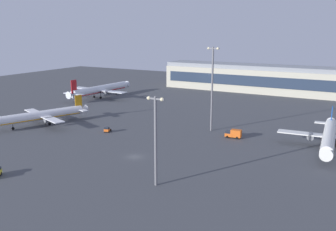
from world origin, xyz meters
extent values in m
plane|color=#424449|center=(0.00, 0.00, 0.00)|extent=(416.00, 416.00, 0.00)
cube|color=#B2AD99|center=(18.25, 138.54, 7.00)|extent=(157.34, 22.00, 14.00)
cube|color=#263347|center=(18.25, 127.34, 7.70)|extent=(151.05, 0.40, 6.16)
cube|color=gray|center=(18.25, 138.54, 15.20)|extent=(157.34, 19.80, 2.40)
cylinder|color=white|center=(-54.40, 13.87, 4.00)|extent=(15.71, 34.20, 3.71)
cone|color=white|center=(-47.80, 31.60, 4.00)|extent=(4.08, 3.72, 3.34)
cube|color=white|center=(-54.06, 14.79, 3.80)|extent=(30.61, 14.53, 0.34)
cube|color=white|center=(-48.45, 29.87, 4.19)|extent=(10.87, 5.93, 0.34)
cube|color=orange|center=(-48.55, 29.59, 7.17)|extent=(1.36, 3.03, 6.34)
cylinder|color=slate|center=(-49.03, 12.92, 3.12)|extent=(3.23, 4.04, 2.15)
cylinder|color=slate|center=(-59.08, 16.66, 3.12)|extent=(3.23, 4.04, 2.15)
cube|color=orange|center=(-54.40, 13.87, 2.98)|extent=(14.39, 31.44, 0.35)
cylinder|color=#333338|center=(-58.31, 3.34, 2.27)|extent=(0.27, 0.27, 3.46)
cylinder|color=black|center=(-58.31, 3.34, 0.54)|extent=(0.74, 1.14, 1.07)
cylinder|color=#333338|center=(-51.53, 15.41, 2.27)|extent=(0.27, 0.27, 3.46)
cylinder|color=black|center=(-51.53, 15.41, 0.54)|extent=(0.74, 1.14, 1.07)
cylinder|color=#333338|center=(-55.56, 16.91, 2.27)|extent=(0.27, 0.27, 3.46)
cylinder|color=black|center=(-55.56, 16.91, 0.54)|extent=(0.74, 1.14, 1.07)
cylinder|color=silver|center=(50.27, 37.02, 4.13)|extent=(6.59, 36.45, 3.83)
cone|color=silver|center=(51.75, 17.74, 4.13)|extent=(3.81, 2.69, 3.64)
cone|color=silver|center=(48.78, 56.51, 4.13)|extent=(3.65, 3.08, 3.44)
cube|color=silver|center=(50.19, 38.03, 3.93)|extent=(32.44, 6.48, 0.35)
cube|color=silver|center=(48.92, 54.60, 4.33)|extent=(11.23, 3.26, 0.35)
cube|color=#19479E|center=(48.95, 54.30, 7.40)|extent=(0.55, 3.24, 6.55)
cylinder|color=slate|center=(44.67, 37.60, 3.22)|extent=(2.49, 3.78, 2.22)
cube|color=#19479E|center=(50.27, 37.02, 3.08)|extent=(5.99, 33.52, 0.36)
cylinder|color=#333338|center=(51.16, 25.45, 2.34)|extent=(0.28, 0.28, 3.58)
cylinder|color=black|center=(51.16, 25.45, 0.55)|extent=(0.49, 1.14, 1.11)
cylinder|color=#333338|center=(52.29, 39.70, 2.34)|extent=(0.28, 0.28, 3.58)
cylinder|color=black|center=(52.29, 39.70, 0.55)|extent=(0.49, 1.14, 1.11)
cylinder|color=#333338|center=(47.87, 39.36, 2.34)|extent=(0.28, 0.28, 3.58)
cylinder|color=black|center=(47.87, 39.36, 0.55)|extent=(0.49, 1.14, 1.11)
cylinder|color=silver|center=(-73.25, 74.75, 4.69)|extent=(7.36, 41.42, 4.35)
cone|color=silver|center=(-71.64, 96.67, 4.69)|extent=(4.32, 3.04, 4.13)
cone|color=silver|center=(-74.87, 52.60, 4.69)|extent=(4.14, 3.48, 3.92)
cube|color=silver|center=(-73.33, 73.61, 4.46)|extent=(36.87, 7.25, 0.40)
cube|color=silver|center=(-74.71, 54.77, 4.92)|extent=(12.76, 3.66, 0.40)
cube|color=red|center=(-74.69, 55.11, 8.41)|extent=(0.61, 3.68, 7.44)
cylinder|color=slate|center=(-79.61, 74.07, 3.66)|extent=(2.81, 4.29, 2.52)
cylinder|color=slate|center=(-67.05, 73.15, 3.66)|extent=(2.81, 4.29, 2.52)
cube|color=red|center=(-73.25, 74.75, 3.50)|extent=(6.68, 38.10, 0.41)
cylinder|color=#333338|center=(-72.28, 87.90, 2.66)|extent=(0.32, 0.32, 4.06)
cylinder|color=black|center=(-72.28, 87.90, 0.63)|extent=(0.55, 1.29, 1.26)
cylinder|color=#333338|center=(-75.97, 72.08, 2.66)|extent=(0.32, 0.32, 4.06)
cylinder|color=black|center=(-75.97, 72.08, 0.63)|extent=(0.55, 1.29, 1.26)
cylinder|color=#333338|center=(-70.95, 71.71, 2.66)|extent=(0.32, 0.32, 4.06)
cylinder|color=black|center=(-70.95, 71.71, 0.63)|extent=(0.55, 1.29, 1.26)
cube|color=#D85919|center=(-24.48, 17.88, 0.90)|extent=(2.16, 2.02, 0.90)
cube|color=#1E232D|center=(-24.48, 17.88, 1.70)|extent=(1.97, 1.80, 0.70)
cylinder|color=black|center=(-23.70, 17.86, 0.45)|extent=(0.53, 0.95, 0.90)
cylinder|color=black|center=(-25.14, 17.46, 0.45)|extent=(0.53, 0.95, 0.90)
cylinder|color=black|center=(-24.24, 19.83, 0.45)|extent=(0.53, 0.95, 0.90)
cylinder|color=black|center=(-25.68, 19.44, 0.45)|extent=(0.53, 0.95, 0.90)
cube|color=#D85919|center=(17.83, 33.83, 1.05)|extent=(2.95, 2.63, 1.20)
cube|color=#1E232D|center=(17.83, 33.83, 2.00)|extent=(2.60, 2.41, 0.70)
cube|color=#D85919|center=(20.30, 34.04, 1.75)|extent=(3.79, 2.61, 2.60)
cylinder|color=black|center=(17.54, 32.75, 0.45)|extent=(0.92, 0.38, 0.90)
cylinder|color=black|center=(17.36, 34.84, 0.45)|extent=(0.92, 0.38, 0.90)
cylinder|color=black|center=(21.05, 33.05, 0.45)|extent=(0.92, 0.38, 0.90)
cylinder|color=black|center=(20.86, 35.15, 0.45)|extent=(0.92, 0.38, 0.90)
cylinder|color=black|center=(-22.77, -29.39, 0.45)|extent=(0.75, 0.91, 0.90)
cylinder|color=slate|center=(16.58, -15.02, 11.20)|extent=(0.70, 0.70, 22.40)
cube|color=slate|center=(16.58, -15.02, 21.80)|extent=(4.80, 0.40, 0.40)
sphere|color=#F9EAB2|center=(14.78, -15.02, 21.80)|extent=(0.90, 0.90, 0.90)
sphere|color=#F9EAB2|center=(18.38, -15.02, 21.80)|extent=(0.90, 0.90, 0.90)
cylinder|color=slate|center=(8.60, 39.21, 15.74)|extent=(0.70, 0.70, 31.49)
cube|color=slate|center=(8.60, 39.21, 30.89)|extent=(4.80, 0.40, 0.40)
sphere|color=#F9EAB2|center=(6.80, 39.21, 30.89)|extent=(0.90, 0.90, 0.90)
sphere|color=#F9EAB2|center=(10.40, 39.21, 30.89)|extent=(0.90, 0.90, 0.90)
camera|label=1|loc=(61.52, -89.71, 37.87)|focal=40.27mm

